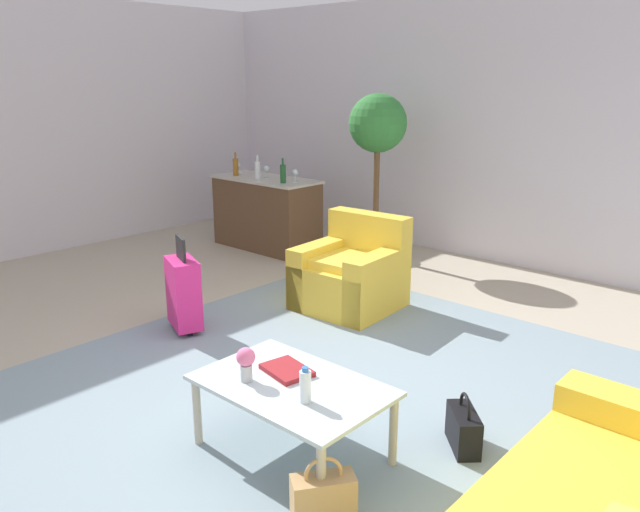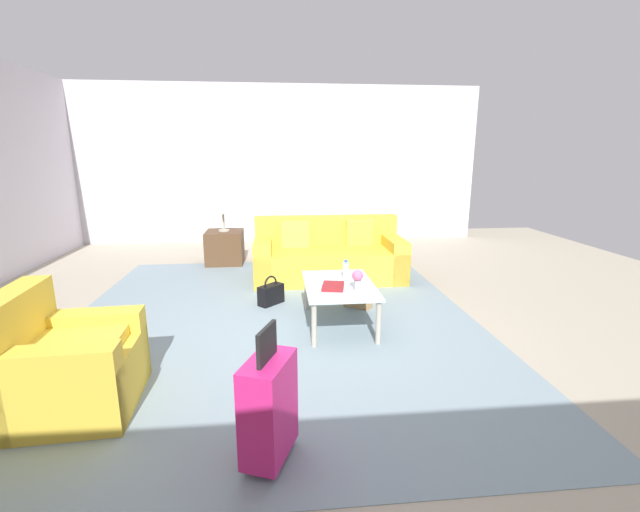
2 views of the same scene
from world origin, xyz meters
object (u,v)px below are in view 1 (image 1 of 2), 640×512
object	(u,v)px
suitcase_magenta	(184,292)
water_bottle	(305,386)
coffee_table_book	(287,370)
wine_bottle_clear	(258,170)
armchair	(353,276)
wine_glass_leftmost	(238,166)
handbag_black	(464,429)
flower_vase	(246,361)
potted_ficus	(377,142)
coffee_table	(292,392)
wine_glass_right_of_centre	(295,173)
wine_bottle_green	(283,173)
wine_glass_left_of_centre	(266,169)
wine_bottle_amber	(236,167)
bar_console	(267,212)
handbag_tan	(323,497)

from	to	relation	value
suitcase_magenta	water_bottle	bearing A→B (deg)	-19.98
coffee_table_book	wine_bottle_clear	distance (m)	4.50
armchair	coffee_table_book	distance (m)	2.41
armchair	wine_glass_leftmost	distance (m)	2.93
wine_bottle_clear	handbag_black	xyz separation A→B (m)	(4.23, -2.25, -0.90)
flower_vase	potted_ficus	world-z (taller)	potted_ficus
coffee_table	potted_ficus	xyz separation A→B (m)	(-2.20, 3.70, 1.00)
coffee_table_book	wine_glass_right_of_centre	world-z (taller)	wine_glass_right_of_centre
flower_vase	wine_bottle_green	distance (m)	4.25
coffee_table	water_bottle	bearing A→B (deg)	-26.57
wine_glass_left_of_centre	wine_bottle_amber	size ratio (longest dim) A/B	0.51
bar_console	handbag_black	distance (m)	4.85
armchair	wine_glass_leftmost	size ratio (longest dim) A/B	5.89
flower_vase	suitcase_magenta	bearing A→B (deg)	154.47
coffee_table	flower_vase	size ratio (longest dim) A/B	5.36
coffee_table_book	potted_ficus	size ratio (longest dim) A/B	0.15
wine_bottle_clear	suitcase_magenta	distance (m)	2.82
coffee_table	wine_bottle_clear	world-z (taller)	wine_bottle_clear
water_bottle	wine_bottle_green	bearing A→B (deg)	136.67
wine_glass_right_of_centre	handbag_tan	bearing A→B (deg)	-44.28
armchair	suitcase_magenta	xyz separation A→B (m)	(-0.70, -1.47, 0.06)
coffee_table_book	bar_console	bearing A→B (deg)	149.56
coffee_table_book	wine_bottle_green	distance (m)	4.17
armchair	coffee_table_book	size ratio (longest dim) A/B	3.08
bar_console	suitcase_magenta	world-z (taller)	bar_console
water_bottle	flower_vase	world-z (taller)	flower_vase
wine_bottle_amber	wine_bottle_green	world-z (taller)	same
armchair	coffee_table	xyz separation A→B (m)	(1.30, -2.17, 0.10)
coffee_table_book	bar_console	world-z (taller)	bar_console
coffee_table	wine_glass_leftmost	world-z (taller)	wine_glass_leftmost
wine_bottle_clear	armchair	bearing A→B (deg)	-20.14
bar_console	wine_bottle_green	xyz separation A→B (m)	(0.44, -0.12, 0.56)
bar_console	wine_glass_left_of_centre	bearing A→B (deg)	90.00
wine_glass_right_of_centre	wine_glass_leftmost	bearing A→B (deg)	-176.92
coffee_table	wine_bottle_clear	bearing A→B (deg)	139.73
wine_glass_leftmost	coffee_table_book	bearing A→B (deg)	-37.69
bar_console	wine_bottle_clear	xyz separation A→B (m)	(-0.02, -0.12, 0.56)
coffee_table_book	coffee_table	bearing A→B (deg)	-22.35
wine_glass_left_of_centre	armchair	bearing A→B (deg)	-23.27
armchair	coffee_table	size ratio (longest dim) A/B	0.83
coffee_table	handbag_black	world-z (taller)	coffee_table
wine_bottle_amber	wine_bottle_clear	xyz separation A→B (m)	(0.42, 0.00, 0.00)
coffee_table	wine_glass_leftmost	size ratio (longest dim) A/B	7.12
water_bottle	coffee_table_book	bearing A→B (deg)	150.64
wine_bottle_clear	handbag_tan	bearing A→B (deg)	-39.18
wine_glass_right_of_centre	potted_ficus	distance (m)	1.06
water_bottle	handbag_black	world-z (taller)	water_bottle
handbag_black	wine_bottle_clear	bearing A→B (deg)	151.95
coffee_table_book	wine_bottle_green	xyz separation A→B (m)	(-2.94, 2.90, 0.56)
flower_vase	handbag_black	world-z (taller)	flower_vase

